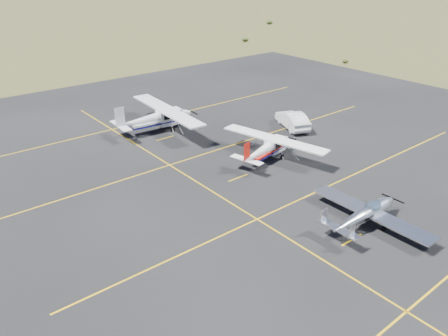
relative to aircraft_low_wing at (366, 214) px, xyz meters
name	(u,v)px	position (x,y,z in m)	size (l,w,h in m)	color
ground	(337,203)	(0.97, 2.99, -0.91)	(1600.00, 1600.00, 0.00)	#383D1C
apron	(269,170)	(0.97, 9.99, -0.91)	(72.00, 72.00, 0.02)	black
aircraft_low_wing	(366,214)	(0.00, 0.00, 0.00)	(6.20, 8.68, 1.90)	silver
aircraft_cessna	(268,147)	(2.26, 11.60, 0.24)	(6.54, 10.19, 2.58)	white
aircraft_plain	(156,118)	(-1.56, 23.81, 0.49)	(7.47, 12.45, 3.15)	silver
sedan	(292,120)	(9.86, 15.74, -0.04)	(1.82, 5.22, 1.72)	white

